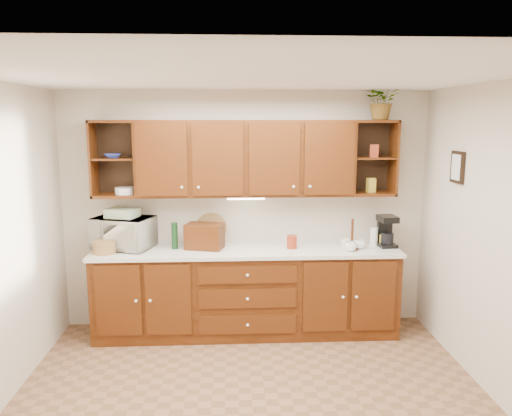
{
  "coord_description": "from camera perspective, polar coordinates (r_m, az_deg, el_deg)",
  "views": [
    {
      "loc": [
        -0.16,
        -3.69,
        2.29
      ],
      "look_at": [
        0.09,
        1.15,
        1.43
      ],
      "focal_mm": 35.0,
      "sensor_mm": 36.0,
      "label": 1
    }
  ],
  "objects": [
    {
      "name": "potted_plant",
      "position": [
        5.47,
        14.26,
        11.8
      ],
      "size": [
        0.38,
        0.34,
        0.39
      ],
      "primitive_type": "imported",
      "rotation": [
        0.0,
        0.0,
        -0.09
      ],
      "color": "#999999",
      "rests_on": "upper_cabinets"
    },
    {
      "name": "woven_tray",
      "position": [
        5.54,
        -5.15,
        -4.01
      ],
      "size": [
        0.36,
        0.15,
        0.34
      ],
      "primitive_type": "cylinder",
      "rotation": [
        1.36,
        0.0,
        -0.16
      ],
      "color": "#96693E",
      "rests_on": "countertop"
    },
    {
      "name": "wicker_basket",
      "position": [
        5.35,
        -16.92,
        -4.28
      ],
      "size": [
        0.27,
        0.27,
        0.13
      ],
      "primitive_type": "cylinder",
      "rotation": [
        0.0,
        0.0,
        -0.19
      ],
      "color": "#96693E",
      "rests_on": "countertop"
    },
    {
      "name": "undercabinet_light",
      "position": [
        5.29,
        -1.16,
        1.12
      ],
      "size": [
        0.4,
        0.05,
        0.02
      ],
      "primitive_type": "cube",
      "color": "white",
      "rests_on": "upper_cabinets"
    },
    {
      "name": "canister_white",
      "position": [
        5.6,
        13.31,
        -3.16
      ],
      "size": [
        0.11,
        0.11,
        0.2
      ],
      "primitive_type": "cylinder",
      "rotation": [
        0.0,
        0.0,
        -0.4
      ],
      "color": "white",
      "rests_on": "countertop"
    },
    {
      "name": "coffee_maker",
      "position": [
        5.58,
        14.68,
        -2.6
      ],
      "size": [
        0.2,
        0.25,
        0.34
      ],
      "rotation": [
        0.0,
        0.0,
        0.07
      ],
      "color": "black",
      "rests_on": "countertop"
    },
    {
      "name": "bowl_stack",
      "position": [
        5.4,
        -16.07,
        5.74
      ],
      "size": [
        0.22,
        0.22,
        0.04
      ],
      "primitive_type": "imported",
      "rotation": [
        0.0,
        0.0,
        0.27
      ],
      "color": "#283794",
      "rests_on": "upper_cabinets"
    },
    {
      "name": "towel_stack",
      "position": [
        5.45,
        -15.04,
        -0.56
      ],
      "size": [
        0.37,
        0.31,
        0.09
      ],
      "primitive_type": "cube",
      "rotation": [
        0.0,
        0.0,
        -0.32
      ],
      "color": "#EDE76F",
      "rests_on": "microwave"
    },
    {
      "name": "canister_red",
      "position": [
        5.33,
        4.12,
        -3.89
      ],
      "size": [
        0.12,
        0.12,
        0.14
      ],
      "primitive_type": "cylinder",
      "rotation": [
        0.0,
        0.0,
        -0.14
      ],
      "color": "maroon",
      "rests_on": "countertop"
    },
    {
      "name": "right_wall",
      "position": [
        4.39,
        26.72,
        -4.07
      ],
      "size": [
        0.0,
        3.5,
        3.5
      ],
      "primitive_type": "plane",
      "rotation": [
        1.57,
        0.0,
        -1.57
      ],
      "color": "beige",
      "rests_on": "floor"
    },
    {
      "name": "base_cabinets",
      "position": [
        5.46,
        -1.1,
        -9.65
      ],
      "size": [
        3.2,
        0.6,
        0.9
      ],
      "primitive_type": "cube",
      "color": "#321505",
      "rests_on": "floor"
    },
    {
      "name": "bread_box",
      "position": [
        5.32,
        -5.91,
        -3.23
      ],
      "size": [
        0.43,
        0.33,
        0.27
      ],
      "primitive_type": "cube",
      "rotation": [
        0.0,
        0.0,
        -0.26
      ],
      "color": "#321505",
      "rests_on": "countertop"
    },
    {
      "name": "canister_yellow",
      "position": [
        5.6,
        14.36,
        -3.61
      ],
      "size": [
        0.09,
        0.09,
        0.12
      ],
      "primitive_type": "cylinder",
      "rotation": [
        0.0,
        0.0,
        -0.04
      ],
      "color": "gold",
      "rests_on": "countertop"
    },
    {
      "name": "ceiling",
      "position": [
        3.71,
        -0.45,
        14.85
      ],
      "size": [
        4.0,
        4.0,
        0.0
      ],
      "primitive_type": "plane",
      "rotation": [
        3.14,
        0.0,
        0.0
      ],
      "color": "white",
      "rests_on": "back_wall"
    },
    {
      "name": "framed_picture",
      "position": [
        5.09,
        22.04,
        4.35
      ],
      "size": [
        0.03,
        0.24,
        0.3
      ],
      "primitive_type": "cube",
      "color": "black",
      "rests_on": "right_wall"
    },
    {
      "name": "pantry_box_red",
      "position": [
        5.47,
        13.39,
        6.38
      ],
      "size": [
        0.11,
        0.11,
        0.13
      ],
      "primitive_type": "cube",
      "rotation": [
        0.0,
        0.0,
        -0.38
      ],
      "color": "maroon",
      "rests_on": "upper_cabinets"
    },
    {
      "name": "mug_tree",
      "position": [
        5.38,
        10.9,
        -4.11
      ],
      "size": [
        0.28,
        0.29,
        0.33
      ],
      "rotation": [
        0.0,
        0.0,
        0.16
      ],
      "color": "#321505",
      "rests_on": "countertop"
    },
    {
      "name": "wine_bottle",
      "position": [
        5.35,
        -9.28,
        -3.15
      ],
      "size": [
        0.09,
        0.09,
        0.28
      ],
      "primitive_type": "cylinder",
      "rotation": [
        0.0,
        0.0,
        0.4
      ],
      "color": "black",
      "rests_on": "countertop"
    },
    {
      "name": "upper_cabinets",
      "position": [
        5.3,
        -1.09,
        5.74
      ],
      "size": [
        3.2,
        0.33,
        0.8
      ],
      "color": "#321505",
      "rests_on": "back_wall"
    },
    {
      "name": "floor",
      "position": [
        4.35,
        -0.4,
        -21.75
      ],
      "size": [
        4.0,
        4.0,
        0.0
      ],
      "primitive_type": "plane",
      "color": "brown",
      "rests_on": "ground"
    },
    {
      "name": "countertop",
      "position": [
        5.31,
        -1.11,
        -4.91
      ],
      "size": [
        3.24,
        0.64,
        0.04
      ],
      "primitive_type": "cube",
      "color": "silver",
      "rests_on": "base_cabinets"
    },
    {
      "name": "back_wall",
      "position": [
        5.53,
        -1.23,
        -0.27
      ],
      "size": [
        4.0,
        0.0,
        4.0
      ],
      "primitive_type": "plane",
      "rotation": [
        1.57,
        0.0,
        0.0
      ],
      "color": "beige",
      "rests_on": "floor"
    },
    {
      "name": "pantry_box_yellow",
      "position": [
        5.53,
        13.01,
        2.56
      ],
      "size": [
        0.1,
        0.08,
        0.15
      ],
      "primitive_type": "cube",
      "rotation": [
        0.0,
        0.0,
        0.22
      ],
      "color": "gold",
      "rests_on": "upper_cabinets"
    },
    {
      "name": "microwave",
      "position": [
        5.49,
        -14.94,
        -2.75
      ],
      "size": [
        0.7,
        0.58,
        0.33
      ],
      "primitive_type": "imported",
      "rotation": [
        0.0,
        0.0,
        -0.33
      ],
      "color": "beige",
      "rests_on": "countertop"
    },
    {
      "name": "plate_stack",
      "position": [
        5.43,
        -14.77,
        1.92
      ],
      "size": [
        0.27,
        0.27,
        0.07
      ],
      "primitive_type": "cylinder",
      "rotation": [
        0.0,
        0.0,
        -0.43
      ],
      "color": "white",
      "rests_on": "upper_cabinets"
    }
  ]
}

